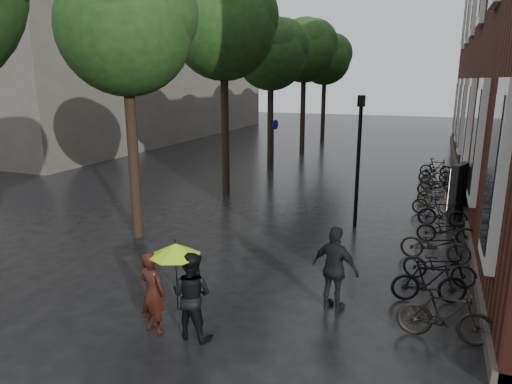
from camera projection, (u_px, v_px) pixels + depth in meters
The scene contains 10 objects.
bg_building at pixel (104, 51), 37.86m from camera, with size 16.00×30.00×14.00m, color #47423D.
street_trees at pixel (249, 43), 20.70m from camera, with size 4.33×34.03×8.91m.
person_burgundy at pixel (152, 292), 8.68m from camera, with size 0.60×0.39×1.64m, color black.
person_black at pixel (192, 295), 8.51m from camera, with size 0.82×0.64×1.69m, color black.
lime_umbrella at pixel (175, 250), 8.43m from camera, with size 0.96×0.96×1.42m.
pedestrian_walking at pixel (335, 269), 9.52m from camera, with size 1.07×0.45×1.83m, color black.
parked_bicycles at pixel (439, 212), 15.18m from camera, with size 2.06×16.21×1.04m.
ad_lightbox at pixel (459, 190), 16.18m from camera, with size 0.29×1.25×1.89m.
lamp_post at pixel (359, 149), 14.53m from camera, with size 0.22×0.22×4.28m.
cycle_sign at pixel (274, 138), 23.57m from camera, with size 0.14×0.50×2.75m.
Camera 1 is at (4.24, -4.19, 4.77)m, focal length 32.00 mm.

